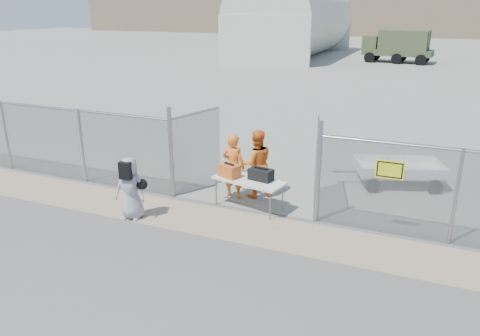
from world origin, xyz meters
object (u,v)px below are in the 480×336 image
at_px(security_worker_left, 234,166).
at_px(security_worker_right, 256,164).
at_px(utility_trailer, 398,173).
at_px(folding_table, 249,194).
at_px(visitor, 131,188).

bearing_deg(security_worker_left, security_worker_right, -150.03).
bearing_deg(security_worker_right, utility_trailer, -179.50).
height_order(security_worker_left, utility_trailer, security_worker_left).
bearing_deg(folding_table, security_worker_right, 109.84).
distance_m(security_worker_right, utility_trailer, 4.31).
distance_m(folding_table, security_worker_left, 0.98).
bearing_deg(visitor, folding_table, 25.89).
relative_size(security_worker_left, utility_trailer, 0.57).
xyz_separation_m(folding_table, visitor, (-2.43, -1.67, 0.39)).
distance_m(security_worker_left, visitor, 2.83).
height_order(security_worker_left, security_worker_right, security_worker_right).
bearing_deg(security_worker_right, visitor, 12.94).
xyz_separation_m(security_worker_left, security_worker_right, (0.55, 0.28, 0.05)).
bearing_deg(visitor, utility_trailer, 31.49).
bearing_deg(security_worker_right, security_worker_left, -6.79).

